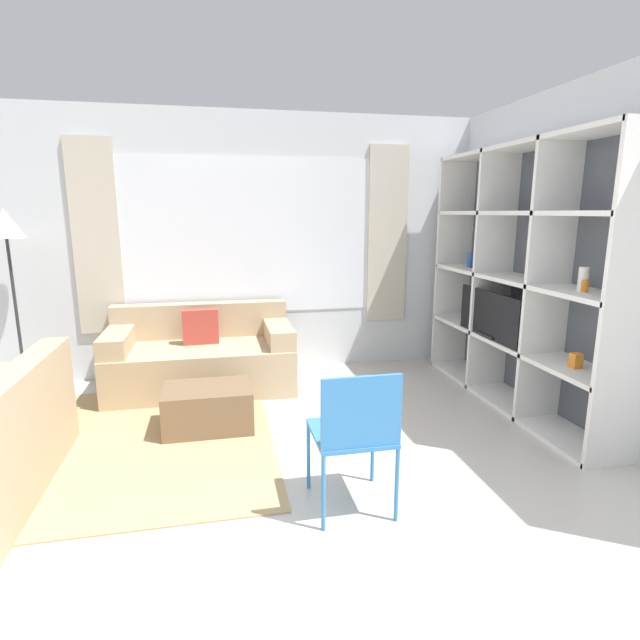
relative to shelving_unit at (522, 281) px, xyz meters
name	(u,v)px	position (x,y,z in m)	size (l,w,h in m)	color
ground_plane	(308,575)	(-2.24, -1.82, -1.11)	(16.00, 16.00, 0.00)	beige
wall_back	(250,245)	(-2.24, 1.47, 0.24)	(6.03, 0.11, 2.70)	silver
wall_right	(560,255)	(0.21, -0.19, 0.24)	(0.07, 4.46, 2.70)	silver
area_rug	(135,441)	(-3.26, -0.16, -1.11)	(2.04, 2.28, 0.01)	tan
shelving_unit	(522,281)	(0.00, 0.00, 0.00)	(0.42, 2.46, 2.25)	#515660
couch_main	(202,358)	(-2.78, 0.98, -0.81)	(1.74, 0.90, 0.79)	tan
ottoman	(208,408)	(-2.71, -0.03, -0.94)	(0.69, 0.49, 0.35)	brown
floor_lamp	(6,237)	(-4.44, 1.16, 0.36)	(0.32, 0.32, 1.73)	black
folding_chair	(355,429)	(-1.89, -1.36, -0.60)	(0.44, 0.46, 0.86)	#3375B7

